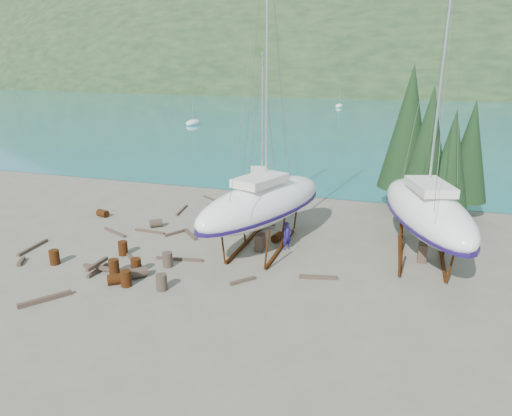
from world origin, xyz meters
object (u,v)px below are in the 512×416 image
(large_sailboat_far, at_px, (427,210))
(worker, at_px, (287,236))
(large_sailboat_near, at_px, (263,203))
(small_sailboat_shore, at_px, (261,185))

(large_sailboat_far, distance_m, worker, 8.56)
(large_sailboat_near, distance_m, small_sailboat_shore, 8.32)
(small_sailboat_shore, height_order, worker, small_sailboat_shore)
(small_sailboat_shore, bearing_deg, large_sailboat_far, -47.66)
(large_sailboat_near, relative_size, worker, 10.16)
(large_sailboat_far, xyz_separation_m, small_sailboat_shore, (-12.42, 6.45, -1.04))
(large_sailboat_near, height_order, small_sailboat_shore, large_sailboat_near)
(large_sailboat_near, height_order, worker, large_sailboat_near)
(large_sailboat_near, xyz_separation_m, small_sailboat_shore, (-2.64, 7.83, -1.00))
(large_sailboat_far, height_order, small_sailboat_shore, large_sailboat_far)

